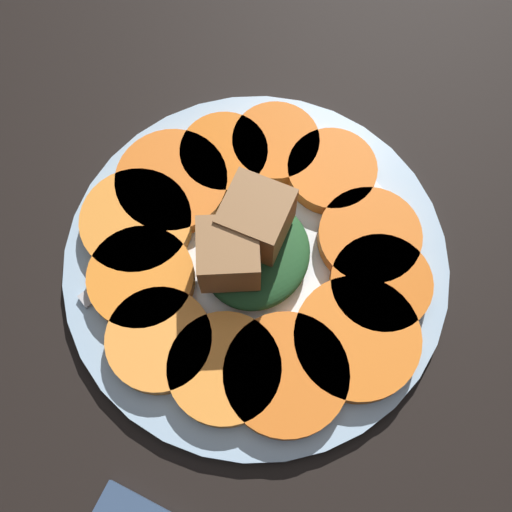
{
  "coord_description": "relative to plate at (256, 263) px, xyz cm",
  "views": [
    {
      "loc": [
        14.0,
        6.81,
        47.47
      ],
      "look_at": [
        0.0,
        0.0,
        4.1
      ],
      "focal_mm": 45.0,
      "sensor_mm": 36.0,
      "label": 1
    }
  ],
  "objects": [
    {
      "name": "table_slab",
      "position": [
        0.0,
        0.0,
        -1.52
      ],
      "size": [
        120.0,
        120.0,
        2.0
      ],
      "primitive_type": "cube",
      "color": "black",
      "rests_on": "ground"
    },
    {
      "name": "plate",
      "position": [
        0.0,
        0.0,
        0.0
      ],
      "size": [
        28.41,
        28.41,
        1.05
      ],
      "color": "#99B7D1",
      "rests_on": "table_slab"
    },
    {
      "name": "carrot_slice_0",
      "position": [
        5.02,
        -6.69,
        1.26
      ],
      "size": [
        7.65,
        7.65,
        1.35
      ],
      "primitive_type": "cylinder",
      "color": "orange",
      "rests_on": "plate"
    },
    {
      "name": "carrot_slice_1",
      "position": [
        8.39,
        -3.35,
        1.26
      ],
      "size": [
        7.37,
        7.37,
        1.35
      ],
      "primitive_type": "cylinder",
      "color": "#F99338",
      "rests_on": "plate"
    },
    {
      "name": "carrot_slice_2",
      "position": [
        8.18,
        1.6,
        1.26
      ],
      "size": [
        7.79,
        7.79,
        1.35
      ],
      "primitive_type": "cylinder",
      "color": "orange",
      "rests_on": "plate"
    },
    {
      "name": "carrot_slice_3",
      "position": [
        6.72,
        5.53,
        1.26
      ],
      "size": [
        8.57,
        8.57,
        1.35
      ],
      "primitive_type": "cylinder",
      "color": "orange",
      "rests_on": "plate"
    },
    {
      "name": "carrot_slice_4",
      "position": [
        2.32,
        8.88,
        1.26
      ],
      "size": [
        8.81,
        8.81,
        1.35
      ],
      "primitive_type": "cylinder",
      "color": "orange",
      "rests_on": "plate"
    },
    {
      "name": "carrot_slice_5",
      "position": [
        -2.05,
        8.88,
        1.26
      ],
      "size": [
        7.27,
        7.27,
        1.35
      ],
      "primitive_type": "cylinder",
      "color": "orange",
      "rests_on": "plate"
    },
    {
      "name": "carrot_slice_6",
      "position": [
        -5.06,
        6.77,
        1.26
      ],
      "size": [
        7.53,
        7.53,
        1.35
      ],
      "primitive_type": "cylinder",
      "color": "orange",
      "rests_on": "plate"
    },
    {
      "name": "carrot_slice_7",
      "position": [
        -8.8,
        2.12,
        1.26
      ],
      "size": [
        6.8,
        6.8,
        1.35
      ],
      "primitive_type": "cylinder",
      "color": "orange",
      "rests_on": "plate"
    },
    {
      "name": "carrot_slice_8",
      "position": [
        -9.1,
        -2.74,
        1.26
      ],
      "size": [
        6.72,
        6.72,
        1.35
      ],
      "primitive_type": "cylinder",
      "color": "orange",
      "rests_on": "plate"
    },
    {
      "name": "carrot_slice_9",
      "position": [
        -6.52,
        -5.9,
        1.26
      ],
      "size": [
        6.74,
        6.74,
        1.35
      ],
      "primitive_type": "cylinder",
      "color": "orange",
      "rests_on": "plate"
    },
    {
      "name": "carrot_slice_10",
      "position": [
        -2.66,
        -8.36,
        1.26
      ],
      "size": [
        8.46,
        8.46,
        1.35
      ],
      "primitive_type": "cylinder",
      "color": "orange",
      "rests_on": "plate"
    },
    {
      "name": "carrot_slice_11",
      "position": [
        1.37,
        -9.14,
        1.26
      ],
      "size": [
        8.24,
        8.24,
        1.35
      ],
      "primitive_type": "cylinder",
      "color": "orange",
      "rests_on": "plate"
    },
    {
      "name": "center_pile",
      "position": [
        0.2,
        -0.53,
        3.49
      ],
      "size": [
        8.76,
        7.71,
        6.66
      ],
      "color": "#235128",
      "rests_on": "plate"
    },
    {
      "name": "fork",
      "position": [
        -0.56,
        -5.71,
        0.78
      ],
      "size": [
        17.67,
        9.24,
        0.4
      ],
      "rotation": [
        0.0,
        0.0,
        -0.43
      ],
      "color": "#B2B2B7",
      "rests_on": "plate"
    }
  ]
}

